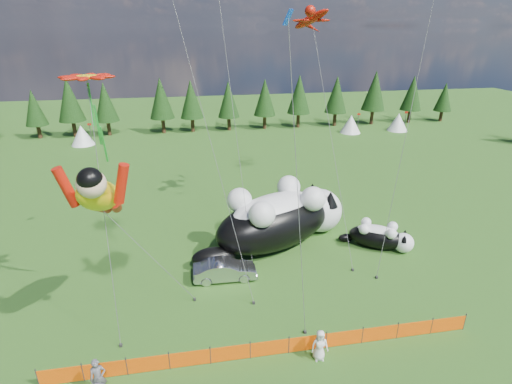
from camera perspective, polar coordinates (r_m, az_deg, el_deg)
The scene contains 13 objects.
ground at distance 24.28m, azimuth 0.42°, elevation -17.40°, with size 160.00×160.00×0.00m, color #0F370A.
safety_fence at distance 21.76m, azimuth 1.96°, elevation -21.38°, with size 22.06×0.06×1.10m.
tree_line at distance 64.42m, azimuth -6.98°, elevation 12.10°, with size 90.00×4.00×8.00m, color black, non-canonical shape.
festival_tents at distance 61.69m, azimuth 3.81°, elevation 9.27°, with size 50.00×3.20×2.80m, color white, non-canonical shape.
cat_large at distance 30.23m, azimuth 3.57°, elevation -3.63°, with size 12.46×8.29×4.76m.
cat_small at distance 31.68m, azimuth 17.30°, elevation -6.05°, with size 5.04×3.85×2.02m.
car at distance 26.96m, azimuth -4.47°, elevation -11.06°, with size 1.46×4.19×1.38m, color #BBBBC0.
spectator_a at distance 21.06m, azimuth -21.62°, elevation -23.42°, with size 0.72×0.47×1.96m, color #59585D.
spectator_e at distance 21.59m, azimuth 9.09°, elevation -20.82°, with size 0.85×0.55×1.73m, color white.
superhero_kite at distance 20.82m, azimuth -21.48°, elevation -0.44°, with size 6.87×5.61×10.89m.
gecko_kite at distance 34.00m, azimuth 7.87°, elevation 23.25°, with size 4.76×13.72×19.20m.
flower_kite at distance 21.11m, azimuth -22.96°, elevation 14.43°, with size 3.33×4.98×13.65m.
diamond_kite_c at distance 17.60m, azimuth 4.84°, elevation 19.95°, with size 1.71×1.04×16.60m.
Camera 1 is at (-3.40, -18.28, 15.63)m, focal length 28.00 mm.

